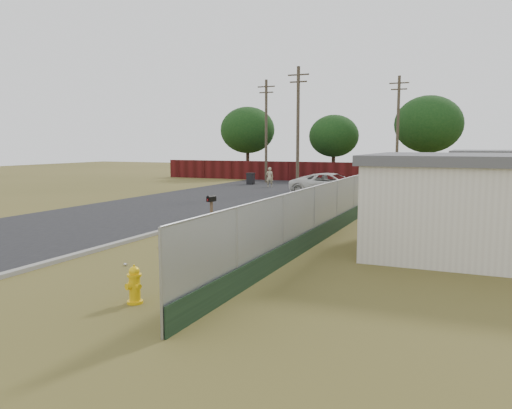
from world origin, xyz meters
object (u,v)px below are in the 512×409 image
at_px(fire_hydrant, 134,285).
at_px(trash_bin, 251,179).
at_px(pedestrian, 270,177).
at_px(pickup_truck, 333,185).
at_px(mailbox, 211,201).

bearing_deg(fire_hydrant, trash_bin, 109.75).
xyz_separation_m(fire_hydrant, pedestrian, (-8.31, 28.21, 0.40)).
height_order(fire_hydrant, pickup_truck, pickup_truck).
bearing_deg(fire_hydrant, pickup_truck, 94.44).
relative_size(pickup_truck, trash_bin, 5.63).
bearing_deg(mailbox, pedestrian, 104.22).
height_order(pedestrian, trash_bin, pedestrian).
distance_m(mailbox, pedestrian, 18.45).
relative_size(mailbox, pickup_truck, 0.22).
bearing_deg(pickup_truck, mailbox, 175.93).
bearing_deg(trash_bin, mailbox, -70.41).
bearing_deg(pedestrian, fire_hydrant, 88.51).
bearing_deg(pickup_truck, fire_hydrant, -170.86).
xyz_separation_m(fire_hydrant, mailbox, (-3.77, 10.33, 0.57)).
relative_size(pedestrian, trash_bin, 1.62).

